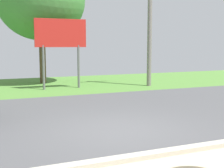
% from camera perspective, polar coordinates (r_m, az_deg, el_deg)
% --- Properties ---
extents(ground_plane, '(40.00, 22.00, 0.20)m').
position_cam_1_polar(ground_plane, '(10.91, -4.81, -4.84)').
color(ground_plane, '#4C4C4F').
extents(utility_pole, '(1.80, 0.24, 7.76)m').
position_cam_1_polar(utility_pole, '(16.99, 6.97, 13.37)').
color(utility_pole, gray).
rests_on(utility_pole, ground_plane).
extents(roadside_billboard, '(2.60, 0.12, 3.50)m').
position_cam_1_polar(roadside_billboard, '(15.89, -9.36, 8.30)').
color(roadside_billboard, slate).
rests_on(roadside_billboard, ground_plane).
extents(tree_left_far, '(4.98, 4.98, 6.98)m').
position_cam_1_polar(tree_left_far, '(18.62, -12.90, 14.72)').
color(tree_left_far, brown).
rests_on(tree_left_far, ground_plane).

